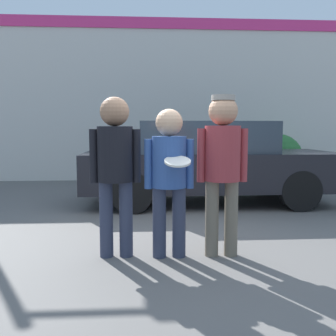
{
  "coord_description": "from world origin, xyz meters",
  "views": [
    {
      "loc": [
        -0.33,
        -4.45,
        1.42
      ],
      "look_at": [
        -0.05,
        -0.17,
        0.98
      ],
      "focal_mm": 40.0,
      "sensor_mm": 36.0,
      "label": 1
    }
  ],
  "objects_px": {
    "shrub": "(278,158)",
    "person_right": "(222,159)",
    "person_left": "(115,161)",
    "parked_car_near": "(208,162)",
    "person_middle_with_frisbee": "(169,170)"
  },
  "relations": [
    {
      "from": "person_right",
      "to": "person_left",
      "type": "bearing_deg",
      "value": 177.65
    },
    {
      "from": "person_middle_with_frisbee",
      "to": "shrub",
      "type": "relative_size",
      "value": 1.25
    },
    {
      "from": "person_right",
      "to": "parked_car_near",
      "type": "distance_m",
      "value": 3.11
    },
    {
      "from": "person_right",
      "to": "shrub",
      "type": "bearing_deg",
      "value": 64.63
    },
    {
      "from": "person_middle_with_frisbee",
      "to": "parked_car_near",
      "type": "bearing_deg",
      "value": 72.71
    },
    {
      "from": "parked_car_near",
      "to": "shrub",
      "type": "height_order",
      "value": "parked_car_near"
    },
    {
      "from": "shrub",
      "to": "person_right",
      "type": "bearing_deg",
      "value": -115.37
    },
    {
      "from": "person_right",
      "to": "parked_car_near",
      "type": "relative_size",
      "value": 0.38
    },
    {
      "from": "person_middle_with_frisbee",
      "to": "person_left",
      "type": "bearing_deg",
      "value": 174.64
    },
    {
      "from": "person_left",
      "to": "shrub",
      "type": "relative_size",
      "value": 1.35
    },
    {
      "from": "parked_car_near",
      "to": "shrub",
      "type": "distance_m",
      "value": 3.59
    },
    {
      "from": "person_left",
      "to": "parked_car_near",
      "type": "bearing_deg",
      "value": 62.84
    },
    {
      "from": "person_left",
      "to": "person_right",
      "type": "distance_m",
      "value": 1.19
    },
    {
      "from": "person_left",
      "to": "parked_car_near",
      "type": "relative_size",
      "value": 0.38
    },
    {
      "from": "person_middle_with_frisbee",
      "to": "shrub",
      "type": "height_order",
      "value": "person_middle_with_frisbee"
    }
  ]
}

